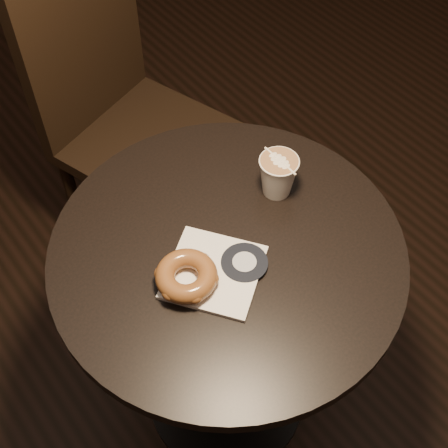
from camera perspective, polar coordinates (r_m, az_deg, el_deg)
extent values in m
plane|color=black|center=(1.88, 0.21, -15.45)|extent=(4.50, 4.50, 0.00)
cylinder|color=black|center=(1.22, 0.31, -2.64)|extent=(0.70, 0.70, 0.03)
cylinder|color=black|center=(1.54, 0.25, -10.36)|extent=(0.07, 0.07, 0.70)
cylinder|color=black|center=(1.87, 0.21, -15.33)|extent=(0.44, 0.44, 0.02)
cube|color=black|center=(1.82, -7.10, 7.45)|extent=(0.51, 0.51, 0.04)
cube|color=black|center=(1.73, -13.06, 16.67)|extent=(0.40, 0.16, 0.55)
cylinder|color=black|center=(1.84, -5.53, -2.96)|extent=(0.04, 0.04, 0.46)
cylinder|color=black|center=(2.00, 0.52, 3.83)|extent=(0.04, 0.04, 0.46)
cylinder|color=black|center=(2.00, -13.41, 1.74)|extent=(0.04, 0.04, 0.46)
cylinder|color=black|center=(2.15, -7.23, 7.72)|extent=(0.04, 0.04, 0.46)
cube|color=white|center=(1.18, -0.94, -4.41)|extent=(0.24, 0.24, 0.01)
torus|color=brown|center=(1.15, -3.46, -4.76)|extent=(0.12, 0.12, 0.04)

